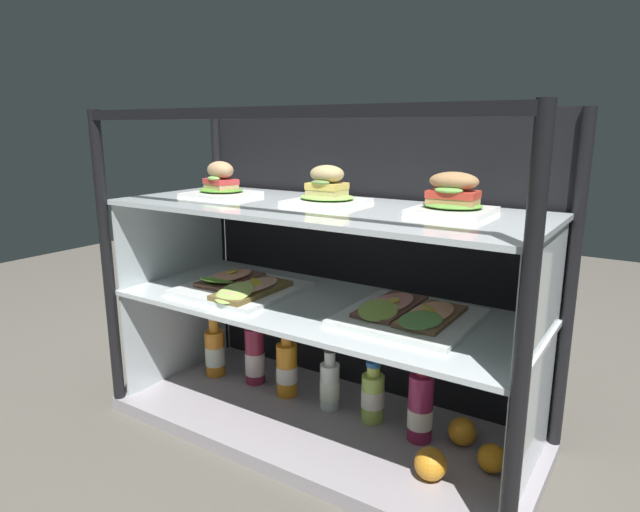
{
  "coord_description": "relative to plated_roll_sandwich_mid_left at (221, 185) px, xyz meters",
  "views": [
    {
      "loc": [
        0.84,
        -1.28,
        0.92
      ],
      "look_at": [
        0.0,
        0.0,
        0.56
      ],
      "focal_mm": 30.83,
      "sensor_mm": 36.0,
      "label": 1
    }
  ],
  "objects": [
    {
      "name": "orange_fruit_beside_bottles",
      "position": [
        0.9,
        0.01,
        -0.66
      ],
      "size": [
        0.07,
        0.07,
        0.07
      ],
      "primitive_type": "sphere",
      "color": "orange",
      "rests_on": "case_base_deck"
    },
    {
      "name": "plated_roll_sandwich_near_right_corner",
      "position": [
        0.37,
        0.04,
        -0.0
      ],
      "size": [
        0.2,
        0.2,
        0.11
      ],
      "color": "white",
      "rests_on": "shelf_upper_glass"
    },
    {
      "name": "juice_bottle_tucked_behind",
      "position": [
        0.06,
        0.07,
        -0.6
      ],
      "size": [
        0.07,
        0.07,
        0.24
      ],
      "color": "maroon",
      "rests_on": "case_base_deck"
    },
    {
      "name": "juice_bottle_front_fourth",
      "position": [
        0.52,
        0.07,
        -0.61
      ],
      "size": [
        0.07,
        0.07,
        0.19
      ],
      "color": "#ADD355",
      "rests_on": "case_base_deck"
    },
    {
      "name": "orange_fruit_rolled_forward",
      "position": [
        0.78,
        -0.1,
        -0.65
      ],
      "size": [
        0.08,
        0.08,
        0.08
      ],
      "primitive_type": "sphere",
      "color": "orange",
      "rests_on": "case_base_deck"
    },
    {
      "name": "open_sandwich_tray_right_of_center",
      "position": [
        0.65,
        0.01,
        -0.31
      ],
      "size": [
        0.34,
        0.33,
        0.05
      ],
      "color": "white",
      "rests_on": "shelf_lower_glass"
    },
    {
      "name": "ground_plane",
      "position": [
        0.38,
        -0.0,
        -0.75
      ],
      "size": [
        6.0,
        6.0,
        0.02
      ],
      "primitive_type": "cube",
      "color": "#5D584F",
      "rests_on": "ground"
    },
    {
      "name": "case_frame",
      "position": [
        0.38,
        0.14,
        -0.21
      ],
      "size": [
        1.29,
        0.54,
        0.97
      ],
      "color": "black",
      "rests_on": "ground"
    },
    {
      "name": "juice_bottle_back_right",
      "position": [
        -0.1,
        0.04,
        -0.61
      ],
      "size": [
        0.07,
        0.07,
        0.23
      ],
      "color": "orange",
      "rests_on": "case_base_deck"
    },
    {
      "name": "riser_upper_tier",
      "position": [
        0.38,
        -0.0,
        -0.19
      ],
      "size": [
        1.22,
        0.47,
        0.27
      ],
      "color": "silver",
      "rests_on": "shelf_lower_glass"
    },
    {
      "name": "riser_lower_tier",
      "position": [
        0.38,
        -0.0,
        -0.52
      ],
      "size": [
        1.22,
        0.47,
        0.35
      ],
      "color": "silver",
      "rests_on": "case_base_deck"
    },
    {
      "name": "juice_bottle_front_left_end",
      "position": [
        0.68,
        0.05,
        -0.59
      ],
      "size": [
        0.07,
        0.07,
        0.26
      ],
      "color": "#90204A",
      "rests_on": "case_base_deck"
    },
    {
      "name": "plated_roll_sandwich_mid_left",
      "position": [
        0.0,
        0.0,
        0.0
      ],
      "size": [
        0.19,
        0.19,
        0.11
      ],
      "color": "white",
      "rests_on": "shelf_upper_glass"
    },
    {
      "name": "plated_roll_sandwich_far_right",
      "position": [
        0.74,
        0.06,
        0.0
      ],
      "size": [
        0.19,
        0.19,
        0.11
      ],
      "color": "white",
      "rests_on": "shelf_upper_glass"
    },
    {
      "name": "juice_bottle_back_center",
      "position": [
        0.37,
        0.07,
        -0.62
      ],
      "size": [
        0.06,
        0.06,
        0.2
      ],
      "color": "white",
      "rests_on": "case_base_deck"
    },
    {
      "name": "case_base_deck",
      "position": [
        0.38,
        -0.0,
        -0.72
      ],
      "size": [
        1.29,
        0.54,
        0.04
      ],
      "primitive_type": "cube",
      "color": "#A39CA3",
      "rests_on": "ground"
    },
    {
      "name": "juice_bottle_front_middle",
      "position": [
        0.2,
        0.06,
        -0.6
      ],
      "size": [
        0.07,
        0.07,
        0.22
      ],
      "color": "orange",
      "rests_on": "case_base_deck"
    },
    {
      "name": "open_sandwich_tray_left_of_center",
      "position": [
        0.1,
        -0.04,
        -0.31
      ],
      "size": [
        0.34,
        0.35,
        0.06
      ],
      "color": "white",
      "rests_on": "shelf_lower_glass"
    },
    {
      "name": "orange_fruit_near_left_post",
      "position": [
        0.79,
        0.09,
        -0.66
      ],
      "size": [
        0.08,
        0.08,
        0.08
      ],
      "primitive_type": "sphere",
      "color": "orange",
      "rests_on": "case_base_deck"
    },
    {
      "name": "shelf_lower_glass",
      "position": [
        0.38,
        -0.0,
        -0.33
      ],
      "size": [
        1.24,
        0.49,
        0.01
      ],
      "primitive_type": "cube",
      "color": "silver",
      "rests_on": "riser_lower_tier"
    },
    {
      "name": "shelf_upper_glass",
      "position": [
        0.38,
        -0.0,
        -0.05
      ],
      "size": [
        1.24,
        0.49,
        0.01
      ],
      "primitive_type": "cube",
      "color": "silver",
      "rests_on": "riser_upper_tier"
    }
  ]
}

